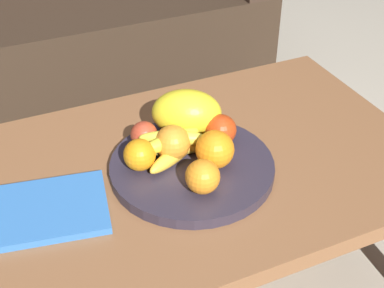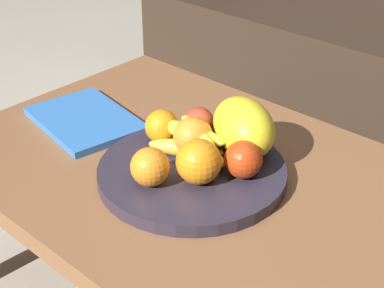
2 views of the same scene
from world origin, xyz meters
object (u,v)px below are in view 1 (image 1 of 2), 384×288
orange_right (215,149)px  orange_back (173,143)px  melon_large_front (187,113)px  fruit_bowl (192,167)px  coffee_table (193,177)px  orange_left (139,154)px  magazine (44,210)px  orange_front (203,177)px  apple_front (144,135)px  couch (35,20)px  apple_left (221,130)px  banana_bunch (174,145)px

orange_right → orange_back: orange_right is taller
melon_large_front → orange_right: (0.01, -0.14, -0.01)m
fruit_bowl → orange_back: size_ratio=4.60×
coffee_table → orange_left: bearing=178.0°
orange_right → orange_back: (-0.07, 0.06, -0.00)m
melon_large_front → magazine: melon_large_front is taller
orange_front → orange_left: 0.15m
melon_large_front → apple_front: 0.11m
couch → apple_left: couch is taller
couch → orange_front: bearing=-84.9°
apple_left → banana_bunch: size_ratio=0.40×
fruit_bowl → orange_right: bearing=-33.2°
orange_left → apple_left: (0.20, 0.01, 0.00)m
apple_front → banana_bunch: size_ratio=0.35×
coffee_table → orange_front: 0.16m
banana_bunch → orange_back: bearing=179.2°
couch → melon_large_front: bearing=-81.2°
orange_back → apple_left: (0.12, 0.01, -0.00)m
fruit_bowl → melon_large_front: bearing=72.2°
fruit_bowl → magazine: size_ratio=1.43×
fruit_bowl → apple_front: (-0.07, 0.10, 0.04)m
coffee_table → apple_left: apple_left is taller
orange_right → banana_bunch: bearing=137.6°
orange_front → banana_bunch: bearing=94.4°
orange_left → apple_front: 0.08m
magazine → melon_large_front: bearing=27.0°
orange_front → orange_left: bearing=126.0°
orange_left → orange_back: orange_back is taller
banana_bunch → orange_front: bearing=-85.6°
orange_right → magazine: bearing=175.8°
coffee_table → apple_left: 0.13m
fruit_bowl → banana_bunch: (-0.03, 0.04, 0.04)m
orange_left → orange_right: (0.15, -0.06, 0.01)m
orange_back → banana_bunch: bearing=-0.8°
couch → melon_large_front: size_ratio=10.64×
banana_bunch → magazine: banana_bunch is taller
orange_right → apple_front: size_ratio=1.36×
orange_back → apple_front: bearing=123.4°
couch → apple_front: (0.06, -1.09, 0.15)m
melon_large_front → orange_back: 0.10m
orange_back → magazine: bearing=-173.1°
apple_left → fruit_bowl: bearing=-155.3°
coffee_table → banana_bunch: 0.11m
melon_large_front → orange_back: melon_large_front is taller
orange_front → apple_front: orange_front is taller
couch → apple_left: size_ratio=24.07×
apple_front → magazine: bearing=-158.3°
fruit_bowl → orange_front: bearing=-100.8°
apple_front → melon_large_front: bearing=4.7°
coffee_table → melon_large_front: bearing=75.5°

